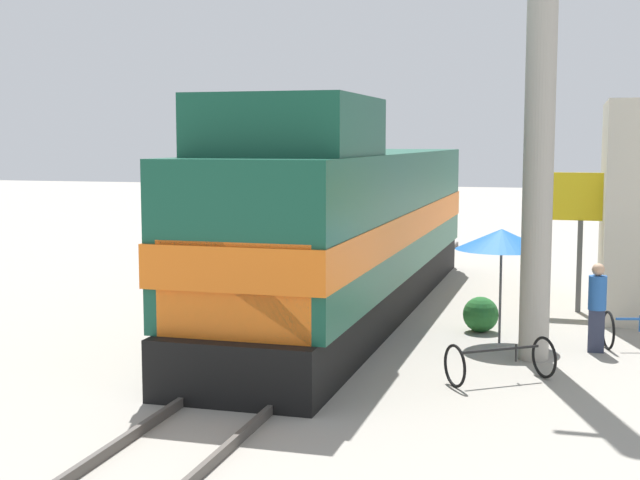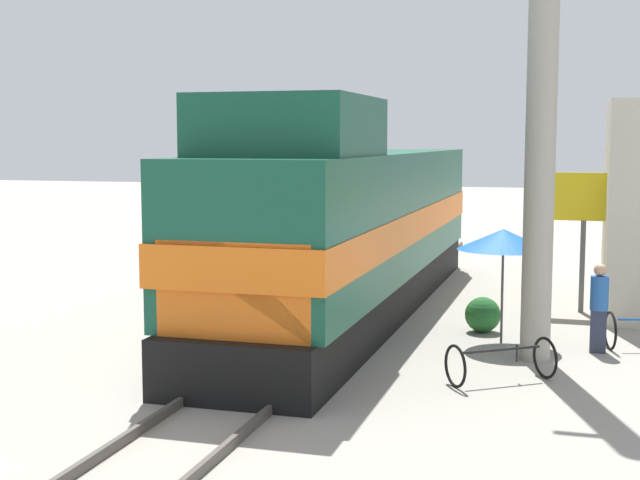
% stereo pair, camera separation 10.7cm
% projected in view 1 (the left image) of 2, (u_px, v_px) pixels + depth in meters
% --- Properties ---
extents(ground_plane, '(120.00, 120.00, 0.00)m').
position_uv_depth(ground_plane, '(318.00, 339.00, 18.17)').
color(ground_plane, gray).
extents(rail_near, '(0.08, 33.96, 0.15)m').
position_uv_depth(rail_near, '(284.00, 333.00, 18.36)').
color(rail_near, '#4C4742').
rests_on(rail_near, ground_plane).
extents(rail_far, '(0.08, 33.96, 0.15)m').
position_uv_depth(rail_far, '(352.00, 338.00, 17.97)').
color(rail_far, '#4C4742').
rests_on(rail_far, ground_plane).
extents(locomotive, '(3.00, 16.14, 4.82)m').
position_uv_depth(locomotive, '(348.00, 228.00, 20.38)').
color(locomotive, black).
rests_on(locomotive, ground_plane).
extents(utility_pole, '(1.80, 0.55, 10.13)m').
position_uv_depth(utility_pole, '(541.00, 81.00, 15.94)').
color(utility_pole, '#9E998E').
rests_on(utility_pole, ground_plane).
extents(vendor_umbrella, '(1.82, 1.82, 2.30)m').
position_uv_depth(vendor_umbrella, '(502.00, 239.00, 17.60)').
color(vendor_umbrella, '#4C4C4C').
rests_on(vendor_umbrella, ground_plane).
extents(billboard_sign, '(2.50, 0.12, 3.29)m').
position_uv_depth(billboard_sign, '(581.00, 205.00, 20.80)').
color(billboard_sign, '#595959').
rests_on(billboard_sign, ground_plane).
extents(shrub_cluster, '(0.75, 0.75, 0.75)m').
position_uv_depth(shrub_cluster, '(481.00, 314.00, 18.81)').
color(shrub_cluster, '#236028').
rests_on(shrub_cluster, ground_plane).
extents(person_bystander, '(0.34, 0.34, 1.72)m').
position_uv_depth(person_bystander, '(597.00, 304.00, 16.97)').
color(person_bystander, '#2D3347').
rests_on(person_bystander, ground_plane).
extents(bicycle_spare, '(1.85, 1.61, 0.72)m').
position_uv_depth(bicycle_spare, '(500.00, 361.00, 14.89)').
color(bicycle_spare, black).
rests_on(bicycle_spare, ground_plane).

